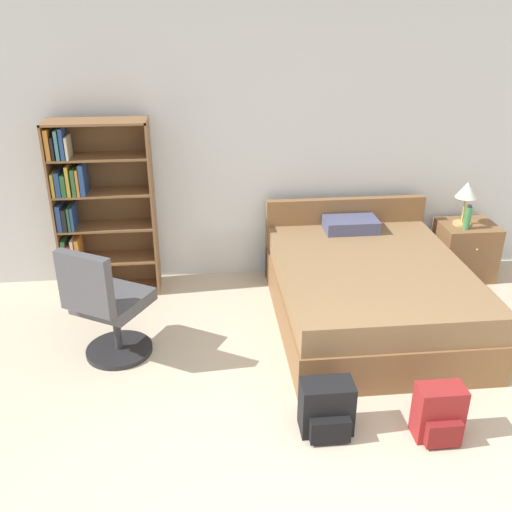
{
  "coord_description": "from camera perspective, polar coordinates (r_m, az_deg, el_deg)",
  "views": [
    {
      "loc": [
        -0.78,
        -2.07,
        2.63
      ],
      "look_at": [
        -0.37,
        1.98,
        0.74
      ],
      "focal_mm": 40.0,
      "sensor_mm": 36.0,
      "label": 1
    }
  ],
  "objects": [
    {
      "name": "office_chair",
      "position": [
        4.49,
        -14.7,
        -5.01
      ],
      "size": [
        0.68,
        0.72,
        0.98
      ],
      "color": "#232326",
      "rests_on": "ground_plane"
    },
    {
      "name": "wall_back",
      "position": [
        5.52,
        2.6,
        10.9
      ],
      "size": [
        9.0,
        0.06,
        2.6
      ],
      "color": "silver",
      "rests_on": "ground_plane"
    },
    {
      "name": "backpack_red",
      "position": [
        3.96,
        17.83,
        -14.81
      ],
      "size": [
        0.3,
        0.23,
        0.38
      ],
      "color": "maroon",
      "rests_on": "ground_plane"
    },
    {
      "name": "nightstand",
      "position": [
        6.09,
        20.12,
        0.56
      ],
      "size": [
        0.54,
        0.48,
        0.56
      ],
      "color": "brown",
      "rests_on": "ground_plane"
    },
    {
      "name": "table_lamp",
      "position": [
        5.85,
        20.31,
        5.93
      ],
      "size": [
        0.21,
        0.21,
        0.43
      ],
      "color": "tan",
      "rests_on": "nightstand"
    },
    {
      "name": "backpack_black",
      "position": [
        3.85,
        7.09,
        -14.94
      ],
      "size": [
        0.34,
        0.27,
        0.36
      ],
      "color": "black",
      "rests_on": "ground_plane"
    },
    {
      "name": "bookshelf",
      "position": [
        5.43,
        -15.96,
        4.22
      ],
      "size": [
        0.89,
        0.33,
        1.64
      ],
      "color": "brown",
      "rests_on": "ground_plane"
    },
    {
      "name": "water_bottle",
      "position": [
        5.81,
        20.42,
        3.62
      ],
      "size": [
        0.06,
        0.06,
        0.24
      ],
      "color": "#3F8C4C",
      "rests_on": "nightstand"
    },
    {
      "name": "bed",
      "position": [
        5.03,
        11.11,
        -3.32
      ],
      "size": [
        1.56,
        1.98,
        0.82
      ],
      "color": "brown",
      "rests_on": "ground_plane"
    }
  ]
}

